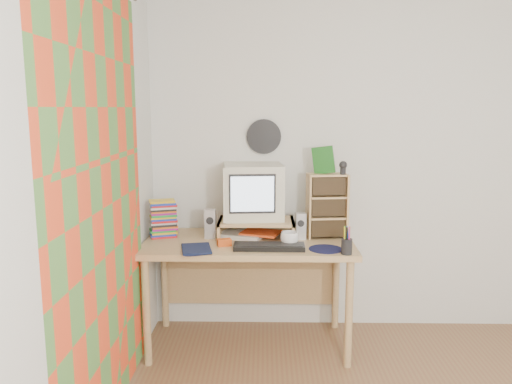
{
  "coord_description": "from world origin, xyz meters",
  "views": [
    {
      "loc": [
        -0.92,
        -1.88,
        1.64
      ],
      "look_at": [
        -0.98,
        1.33,
        1.09
      ],
      "focal_mm": 35.0,
      "sensor_mm": 36.0,
      "label": 1
    }
  ],
  "objects_px": {
    "cd_rack": "(327,206)",
    "mug": "(290,239)",
    "keyboard": "(269,247)",
    "diary": "(182,248)",
    "crt_monitor": "(253,192)",
    "dvd_stack": "(163,219)",
    "desk": "(249,257)"
  },
  "relations": [
    {
      "from": "cd_rack",
      "to": "mug",
      "type": "distance_m",
      "value": 0.39
    },
    {
      "from": "keyboard",
      "to": "diary",
      "type": "height_order",
      "value": "diary"
    },
    {
      "from": "crt_monitor",
      "to": "diary",
      "type": "xyz_separation_m",
      "value": [
        -0.43,
        -0.42,
        -0.29
      ]
    },
    {
      "from": "dvd_stack",
      "to": "diary",
      "type": "xyz_separation_m",
      "value": [
        0.19,
        -0.36,
        -0.1
      ]
    },
    {
      "from": "keyboard",
      "to": "desk",
      "type": "bearing_deg",
      "value": 118.21
    },
    {
      "from": "cd_rack",
      "to": "mug",
      "type": "relative_size",
      "value": 3.76
    },
    {
      "from": "mug",
      "to": "diary",
      "type": "bearing_deg",
      "value": -168.76
    },
    {
      "from": "cd_rack",
      "to": "desk",
      "type": "bearing_deg",
      "value": 177.35
    },
    {
      "from": "crt_monitor",
      "to": "dvd_stack",
      "type": "xyz_separation_m",
      "value": [
        -0.62,
        -0.05,
        -0.19
      ]
    },
    {
      "from": "diary",
      "to": "crt_monitor",
      "type": "bearing_deg",
      "value": 32.28
    },
    {
      "from": "crt_monitor",
      "to": "cd_rack",
      "type": "height_order",
      "value": "crt_monitor"
    },
    {
      "from": "crt_monitor",
      "to": "cd_rack",
      "type": "bearing_deg",
      "value": -11.27
    },
    {
      "from": "diary",
      "to": "desk",
      "type": "bearing_deg",
      "value": 27.36
    },
    {
      "from": "keyboard",
      "to": "dvd_stack",
      "type": "xyz_separation_m",
      "value": [
        -0.73,
        0.29,
        0.11
      ]
    },
    {
      "from": "desk",
      "to": "mug",
      "type": "relative_size",
      "value": 11.86
    },
    {
      "from": "keyboard",
      "to": "dvd_stack",
      "type": "height_order",
      "value": "dvd_stack"
    },
    {
      "from": "desk",
      "to": "crt_monitor",
      "type": "relative_size",
      "value": 3.51
    },
    {
      "from": "desk",
      "to": "cd_rack",
      "type": "relative_size",
      "value": 3.15
    },
    {
      "from": "crt_monitor",
      "to": "dvd_stack",
      "type": "height_order",
      "value": "crt_monitor"
    },
    {
      "from": "desk",
      "to": "mug",
      "type": "height_order",
      "value": "mug"
    },
    {
      "from": "dvd_stack",
      "to": "diary",
      "type": "bearing_deg",
      "value": -79.89
    },
    {
      "from": "keyboard",
      "to": "mug",
      "type": "xyz_separation_m",
      "value": [
        0.13,
        0.07,
        0.03
      ]
    },
    {
      "from": "desk",
      "to": "cd_rack",
      "type": "distance_m",
      "value": 0.64
    },
    {
      "from": "cd_rack",
      "to": "keyboard",
      "type": "bearing_deg",
      "value": -149.53
    },
    {
      "from": "cd_rack",
      "to": "diary",
      "type": "distance_m",
      "value": 1.03
    },
    {
      "from": "desk",
      "to": "crt_monitor",
      "type": "distance_m",
      "value": 0.45
    },
    {
      "from": "diary",
      "to": "keyboard",
      "type": "bearing_deg",
      "value": -4.63
    },
    {
      "from": "dvd_stack",
      "to": "mug",
      "type": "xyz_separation_m",
      "value": [
        0.87,
        -0.23,
        -0.08
      ]
    },
    {
      "from": "keyboard",
      "to": "diary",
      "type": "xyz_separation_m",
      "value": [
        -0.54,
        -0.07,
        0.01
      ]
    },
    {
      "from": "desk",
      "to": "cd_rack",
      "type": "bearing_deg",
      "value": 3.7
    },
    {
      "from": "desk",
      "to": "dvd_stack",
      "type": "bearing_deg",
      "value": 176.94
    },
    {
      "from": "crt_monitor",
      "to": "cd_rack",
      "type": "relative_size",
      "value": 0.9
    }
  ]
}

